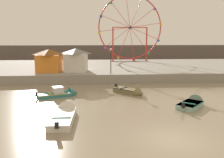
# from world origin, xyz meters

# --- Properties ---
(ground_plane) EXTENTS (240.00, 240.00, 0.00)m
(ground_plane) POSITION_xyz_m (0.00, 0.00, 0.00)
(ground_plane) COLOR gray
(quay_promenade) EXTENTS (110.00, 25.56, 1.23)m
(quay_promenade) POSITION_xyz_m (0.00, 31.33, 0.61)
(quay_promenade) COLOR gray
(quay_promenade) RESTS_ON ground_plane
(distant_town_skyline) EXTENTS (140.00, 3.00, 4.40)m
(distant_town_skyline) POSITION_xyz_m (0.00, 58.09, 2.20)
(distant_town_skyline) COLOR #564C47
(distant_town_skyline) RESTS_ON ground_plane
(motorboat_olive_wood) EXTENTS (3.48, 3.65, 1.18)m
(motorboat_olive_wood) POSITION_xyz_m (-0.57, 12.30, 0.28)
(motorboat_olive_wood) COLOR olive
(motorboat_olive_wood) RESTS_ON ground_plane
(motorboat_seafoam) EXTENTS (3.50, 3.60, 1.39)m
(motorboat_seafoam) POSITION_xyz_m (4.26, 7.13, 0.22)
(motorboat_seafoam) COLOR #93BCAD
(motorboat_seafoam) RESTS_ON ground_plane
(motorboat_teal_painted) EXTENTS (4.47, 2.88, 1.51)m
(motorboat_teal_painted) POSITION_xyz_m (-8.02, 11.85, 0.29)
(motorboat_teal_painted) COLOR teal
(motorboat_teal_painted) RESTS_ON ground_plane
(motorboat_white_red_stripe) EXTENTS (1.71, 5.70, 1.48)m
(motorboat_white_red_stripe) POSITION_xyz_m (-6.88, 4.86, 0.25)
(motorboat_white_red_stripe) COLOR silver
(motorboat_white_red_stripe) RESTS_ON ground_plane
(ferris_wheel_red_frame) EXTENTS (13.93, 1.20, 14.22)m
(ferris_wheel_red_frame) POSITION_xyz_m (3.30, 39.03, 8.37)
(ferris_wheel_red_frame) COLOR red
(ferris_wheel_red_frame) RESTS_ON quay_promenade
(carnival_booth_white_ticket) EXTENTS (3.77, 3.98, 3.42)m
(carnival_booth_white_ticket) POSITION_xyz_m (-7.25, 22.62, 3.00)
(carnival_booth_white_ticket) COLOR silver
(carnival_booth_white_ticket) RESTS_ON quay_promenade
(carnival_booth_orange_canopy) EXTENTS (3.79, 3.94, 3.31)m
(carnival_booth_orange_canopy) POSITION_xyz_m (-11.12, 22.38, 2.95)
(carnival_booth_orange_canopy) COLOR orange
(carnival_booth_orange_canopy) RESTS_ON quay_promenade
(promenade_lamp_near) EXTENTS (0.32, 0.32, 3.52)m
(promenade_lamp_near) POSITION_xyz_m (-2.26, 19.62, 3.56)
(promenade_lamp_near) COLOR #2D2D33
(promenade_lamp_near) RESTS_ON quay_promenade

